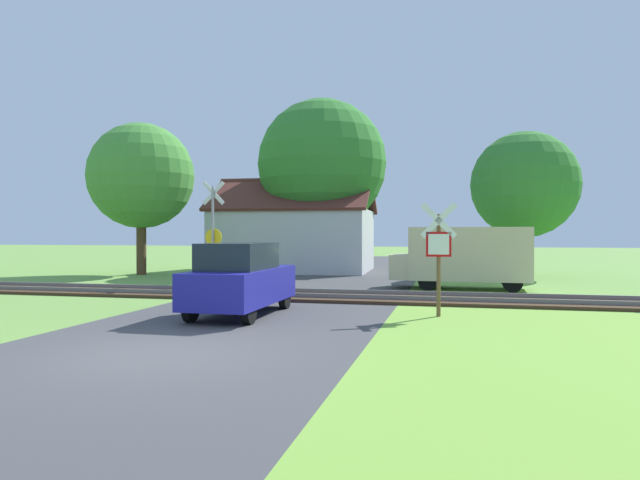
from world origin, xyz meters
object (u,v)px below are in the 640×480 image
object	(u,v)px
tree_left	(141,176)
mail_truck	(465,255)
crossing_sign_far	(213,229)
house	(295,238)
parked_car	(241,279)
stop_sign_near	(439,251)
tree_center	(322,164)
tree_right	(525,185)

from	to	relation	value
tree_left	mail_truck	xyz separation A→B (m)	(15.28, -3.94, -3.59)
crossing_sign_far	mail_truck	bearing A→B (deg)	12.04
crossing_sign_far	tree_left	distance (m)	8.95
mail_truck	crossing_sign_far	bearing A→B (deg)	103.70
crossing_sign_far	house	distance (m)	10.24
parked_car	stop_sign_near	bearing A→B (deg)	10.14
crossing_sign_far	tree_left	xyz separation A→B (m)	(-6.31, 5.76, 2.66)
tree_center	parked_car	size ratio (longest dim) A/B	2.30
tree_right	crossing_sign_far	bearing A→B (deg)	-144.18
mail_truck	stop_sign_near	bearing A→B (deg)	176.23
parked_car	tree_center	bearing A→B (deg)	96.29
stop_sign_near	tree_left	bearing A→B (deg)	-38.62
tree_left	mail_truck	bearing A→B (deg)	-14.46
tree_left	parked_car	xyz separation A→B (m)	(9.77, -11.97, -3.93)
mail_truck	parked_car	world-z (taller)	mail_truck
house	tree_left	bearing A→B (deg)	-148.14
tree_center	parked_car	world-z (taller)	tree_center
house	tree_right	world-z (taller)	tree_right
tree_center	parked_car	xyz separation A→B (m)	(1.75, -16.63, -4.86)
house	crossing_sign_far	bearing A→B (deg)	-93.80
tree_right	tree_center	size ratio (longest dim) A/B	0.73
tree_left	tree_center	xyz separation A→B (m)	(8.02, 4.65, 0.93)
tree_center	parked_car	distance (m)	17.41
tree_left	crossing_sign_far	bearing A→B (deg)	-42.38
mail_truck	parked_car	xyz separation A→B (m)	(-5.50, -8.03, -0.34)
house	tree_right	xyz separation A→B (m)	(11.54, -1.72, 2.49)
crossing_sign_far	tree_center	distance (m)	11.15
stop_sign_near	tree_center	world-z (taller)	tree_center
tree_center	mail_truck	size ratio (longest dim) A/B	1.85
tree_left	parked_car	bearing A→B (deg)	-50.77
crossing_sign_far	stop_sign_near	bearing A→B (deg)	-32.69
tree_right	parked_car	distance (m)	17.25
stop_sign_near	house	distance (m)	17.53
mail_truck	house	bearing A→B (deg)	48.23
tree_left	tree_center	world-z (taller)	tree_center
tree_right	mail_truck	bearing A→B (deg)	-112.91
stop_sign_near	parked_car	size ratio (longest dim) A/B	0.69
stop_sign_near	house	world-z (taller)	house
tree_center	house	bearing A→B (deg)	-172.72
crossing_sign_far	house	xyz separation A→B (m)	(0.25, 10.23, -0.38)
tree_right	parked_car	xyz separation A→B (m)	(-8.33, -14.72, -3.38)
stop_sign_near	tree_right	xyz separation A→B (m)	(3.58, 13.90, 2.68)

